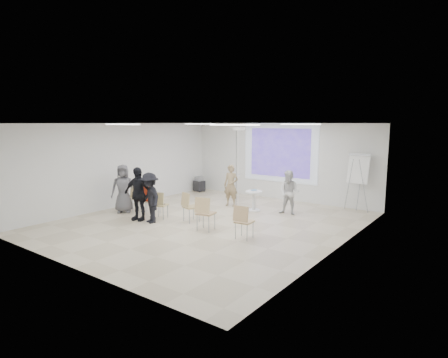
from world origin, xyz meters
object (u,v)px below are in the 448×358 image
Objects in this scene: audience_mid at (150,194)px; audience_outer at (123,186)px; chair_far_left at (138,197)px; flipchart_easel at (358,169)px; chair_right_far at (243,219)px; av_cart at (199,184)px; chair_left_mid at (151,199)px; laptop at (161,204)px; chair_center at (189,205)px; chair_left_inner at (159,203)px; audience_left at (138,190)px; player_right at (289,190)px; pedestal_table at (254,200)px; chair_right_inner at (204,211)px; player_left at (231,183)px.

audience_outer is (-1.74, 0.38, 0.04)m from audience_mid.
flipchart_easel reaches higher than chair_far_left.
chair_right_far is 7.09m from av_cart.
audience_outer is (-1.04, -0.30, 0.39)m from chair_left_mid.
laptop is at bearing -53.83° from av_cart.
chair_far_left is 2.28m from chair_center.
audience_mid is 6.99m from flipchart_easel.
laptop is (1.26, -0.13, -0.06)m from chair_far_left.
audience_outer is at bearing -14.41° from laptop.
chair_left_inner is 4.92m from av_cart.
chair_left_inner is 0.46× the size of audience_left.
player_right reaches higher than laptop.
chair_right_inner is (0.18, -2.88, 0.18)m from pedestal_table.
chair_right_far is at bearing 6.55° from chair_center.
audience_outer is (-4.92, 0.09, 0.37)m from chair_right_far.
pedestal_table is at bearing -20.72° from player_left.
pedestal_table is at bearing -13.29° from av_cart.
chair_right_inner is at bearing -25.33° from chair_left_inner.
pedestal_table is at bearing 89.22° from chair_center.
flipchart_easel reaches higher than chair_center.
player_right is at bearing -156.85° from laptop.
player_right is 1.76× the size of chair_center.
chair_far_left is at bearing -68.37° from av_cart.
player_right is 5.57m from audience_outer.
audience_outer reaches higher than chair_center.
chair_left_inner is at bearing -142.76° from player_right.
av_cart is (-2.10, 4.34, -0.16)m from laptop.
av_cart is at bearing 52.15° from audience_outer.
chair_right_inner is 0.51× the size of audience_left.
chair_left_inner is at bearing -34.27° from chair_left_mid.
chair_far_left is 4.58m from chair_right_far.
chair_right_far is (2.57, -3.06, -0.32)m from player_left.
player_left reaches higher than chair_far_left.
laptop is 0.18× the size of audience_outer.
chair_right_inner is 1.94m from audience_mid.
flipchart_easel reaches higher than chair_left_inner.
flipchart_easel reaches higher than pedestal_table.
pedestal_table reaches higher than laptop.
audience_outer is 4.58m from av_cart.
chair_far_left is at bearing -137.81° from player_left.
audience_left reaches higher than chair_center.
chair_right_inner is at bearing -37.87° from av_cart.
audience_outer is at bearing -173.27° from audience_mid.
pedestal_table is 4.29m from av_cart.
audience_outer is at bearing 173.18° from chair_right_far.
chair_left_inner is at bearing -146.15° from chair_center.
audience_left is at bearing -37.85° from chair_far_left.
flipchart_easel is at bearing 68.13° from audience_mid.
av_cart is (-5.40, 4.60, -0.23)m from chair_right_far.
audience_mid reaches higher than chair_right_inner.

